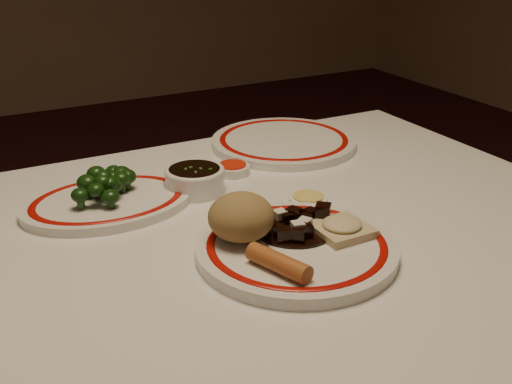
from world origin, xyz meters
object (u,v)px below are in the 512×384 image
Objects in this scene: fried_wonton at (342,227)px; stirfry_heap at (297,225)px; soy_bowl at (195,180)px; broccoli_plate at (108,202)px; main_plate at (297,248)px; dining_table at (243,294)px; rice_mound at (241,217)px; spring_roll at (279,263)px; broccoli_pile at (104,183)px.

stirfry_heap reaches higher than fried_wonton.
broccoli_plate is at bearing 177.45° from soy_bowl.
fried_wonton is 0.39m from broccoli_plate.
dining_table is at bearing 123.02° from main_plate.
main_plate is at bearing -39.33° from rice_mound.
broccoli_pile reaches higher than spring_roll.
rice_mound reaches higher than main_plate.
dining_table is 0.19m from fried_wonton.
stirfry_heap is 0.32m from broccoli_plate.
spring_roll is (0.00, -0.10, -0.02)m from rice_mound.
stirfry_heap is 0.33m from broccoli_pile.
stirfry_heap is (0.07, -0.04, 0.12)m from dining_table.
main_plate is at bearing 23.01° from spring_roll.
dining_table is 0.13m from main_plate.
fried_wonton is 0.39m from broccoli_pile.
dining_table is 12.79× the size of spring_roll.
stirfry_heap is at bearing -76.82° from soy_bowl.
broccoli_pile is at bearing 117.80° from rice_mound.
dining_table is at bearing -93.19° from soy_bowl.
soy_bowl is (0.02, 0.22, -0.03)m from rice_mound.
fried_wonton is (0.13, -0.05, -0.02)m from rice_mound.
fried_wonton is at bearing -21.91° from rice_mound.
spring_roll is at bearing -138.13° from main_plate.
soy_bowl reaches higher than fried_wonton.
dining_table is 4.28× the size of broccoli_plate.
broccoli_pile is (-0.26, 0.29, 0.01)m from fried_wonton.
spring_roll is 0.80× the size of broccoli_pile.
stirfry_heap reaches higher than broccoli_plate.
rice_mound is 0.77× the size of stirfry_heap.
soy_bowl is at bearing -6.02° from broccoli_pile.
dining_table is 11.87× the size of soy_bowl.
rice_mound is at bearing -119.07° from dining_table.
soy_bowl is at bearing 86.81° from dining_table.
rice_mound reaches higher than stirfry_heap.
dining_table is 3.24× the size of main_plate.
soy_bowl is (-0.06, 0.24, -0.01)m from stirfry_heap.
stirfry_heap is at bearing 57.69° from main_plate.
spring_roll is at bearing -69.68° from broccoli_pile.
main_plate is 0.07m from fried_wonton.
stirfry_heap is at bearing -12.53° from rice_mound.
main_plate is 0.35m from broccoli_pile.
spring_roll reaches higher than dining_table.
main_plate is 0.08m from spring_roll.
broccoli_pile is (-0.13, 0.24, -0.01)m from rice_mound.
stirfry_heap is 1.20× the size of soy_bowl.
soy_bowl reaches higher than main_plate.
rice_mound is (-0.01, -0.02, 0.14)m from dining_table.
main_plate is 0.04m from stirfry_heap.
main_plate reaches higher than dining_table.
spring_roll is 0.33× the size of broccoli_plate.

